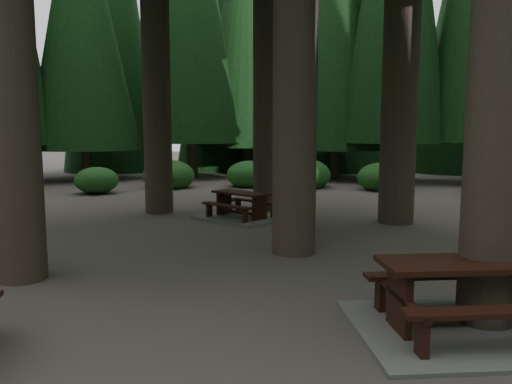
% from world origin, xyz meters
% --- Properties ---
extents(ground, '(80.00, 80.00, 0.00)m').
position_xyz_m(ground, '(0.00, 0.00, 0.00)').
color(ground, '#595048').
rests_on(ground, ground).
extents(picnic_table_a, '(3.20, 2.99, 0.87)m').
position_xyz_m(picnic_table_a, '(3.76, -2.83, 0.31)').
color(picnic_table_a, gray).
rests_on(picnic_table_a, ground).
extents(picnic_table_c, '(2.65, 2.45, 0.73)m').
position_xyz_m(picnic_table_c, '(-1.57, 3.34, 0.24)').
color(picnic_table_c, gray).
rests_on(picnic_table_c, ground).
extents(shrub_ring, '(23.86, 24.64, 1.49)m').
position_xyz_m(shrub_ring, '(0.70, 0.75, 0.40)').
color(shrub_ring, '#20591E').
rests_on(shrub_ring, ground).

